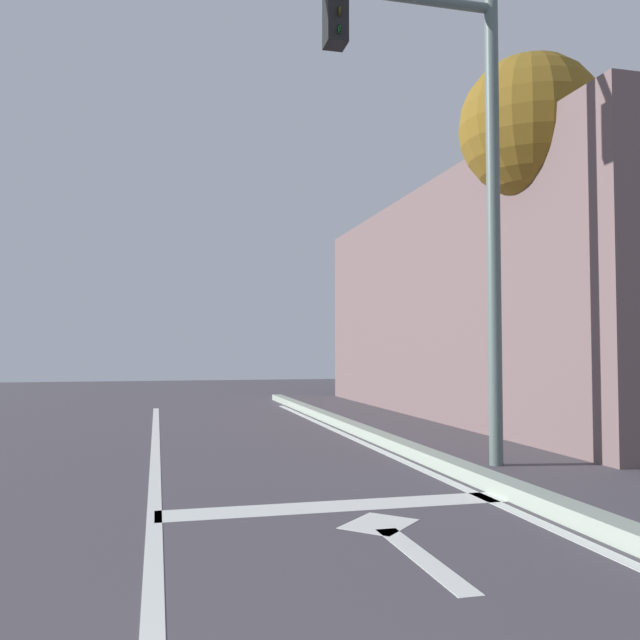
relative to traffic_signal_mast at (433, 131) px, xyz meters
name	(u,v)px	position (x,y,z in m)	size (l,w,h in m)	color
lane_line_center	(154,513)	(-3.09, -1.38, -3.88)	(0.12, 20.00, 0.01)	white
lane_line_curbside	(478,494)	(-0.18, -1.38, -3.88)	(0.12, 20.00, 0.01)	white
stop_bar	(338,506)	(-1.56, -1.50, -3.88)	(3.05, 0.40, 0.01)	white
lane_arrow_stem	(422,557)	(-1.41, -2.98, -3.88)	(0.16, 1.40, 0.01)	white
lane_arrow_head	(379,524)	(-1.41, -2.13, -3.88)	(0.56, 0.44, 0.01)	white
curb_strip	(502,486)	(0.07, -1.38, -3.81)	(0.24, 24.00, 0.14)	#96A394
traffic_signal_mast	(433,131)	(0.00, 0.00, 0.00)	(3.95, 0.34, 5.93)	#546561
roadside_tree	(531,131)	(2.20, 1.49, 0.67)	(2.08, 2.08, 5.65)	brown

